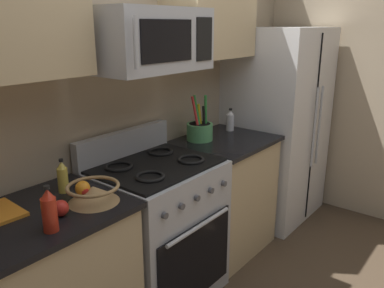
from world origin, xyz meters
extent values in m
cube|color=tan|center=(0.00, 1.04, 1.30)|extent=(8.00, 0.10, 2.60)
cube|color=black|center=(-0.85, 0.66, 0.90)|extent=(0.92, 0.62, 0.03)
cube|color=#B2B5BA|center=(0.00, 0.66, 0.46)|extent=(0.76, 0.62, 0.91)
cube|color=black|center=(0.00, 0.35, 0.36)|extent=(0.67, 0.01, 0.51)
cylinder|color=#B2B5BA|center=(0.00, 0.32, 0.62)|extent=(0.57, 0.02, 0.02)
cube|color=black|center=(0.00, 0.66, 0.92)|extent=(0.73, 0.56, 0.02)
cube|color=#B2B5BA|center=(0.00, 0.94, 1.00)|extent=(0.76, 0.06, 0.18)
torus|color=black|center=(-0.18, 0.53, 0.93)|extent=(0.17, 0.17, 0.02)
torus|color=black|center=(0.18, 0.53, 0.93)|extent=(0.17, 0.17, 0.02)
torus|color=black|center=(-0.18, 0.79, 0.93)|extent=(0.17, 0.17, 0.02)
torus|color=black|center=(0.18, 0.79, 0.93)|extent=(0.17, 0.17, 0.02)
cylinder|color=#4C4C51|center=(-0.27, 0.34, 0.79)|extent=(0.04, 0.02, 0.04)
cylinder|color=#4C4C51|center=(-0.14, 0.34, 0.79)|extent=(0.04, 0.02, 0.04)
cylinder|color=#4C4C51|center=(0.00, 0.34, 0.79)|extent=(0.04, 0.02, 0.04)
cylinder|color=#4C4C51|center=(0.14, 0.34, 0.79)|extent=(0.04, 0.02, 0.04)
cylinder|color=#4C4C51|center=(0.27, 0.34, 0.79)|extent=(0.04, 0.02, 0.04)
cube|color=tan|center=(0.76, 0.66, 0.44)|extent=(0.70, 0.58, 0.88)
cube|color=black|center=(0.76, 0.66, 0.90)|extent=(0.74, 0.62, 0.03)
cube|color=silver|center=(1.58, 0.65, 0.86)|extent=(0.86, 0.69, 1.72)
cube|color=black|center=(1.58, 0.30, 0.86)|extent=(0.01, 0.01, 1.63)
cylinder|color=#B2B5BA|center=(1.53, 0.27, 0.90)|extent=(0.02, 0.02, 0.69)
cylinder|color=#B2B5BA|center=(1.63, 0.27, 0.90)|extent=(0.02, 0.02, 0.69)
cube|color=tan|center=(2.11, 0.00, 1.30)|extent=(0.10, 8.00, 2.60)
cube|color=#B2B5BA|center=(0.00, 0.69, 1.66)|extent=(0.70, 0.40, 0.35)
cube|color=black|center=(-0.06, 0.49, 1.66)|extent=(0.39, 0.01, 0.22)
cube|color=black|center=(0.25, 0.49, 1.66)|extent=(0.14, 0.01, 0.24)
cylinder|color=#B2B5BA|center=(-0.32, 0.46, 1.66)|extent=(0.02, 0.02, 0.24)
cube|color=tan|center=(0.76, 0.82, 1.84)|extent=(0.73, 0.34, 0.67)
cylinder|color=#59AD66|center=(0.63, 0.81, 0.97)|extent=(0.20, 0.20, 0.13)
cylinder|color=black|center=(0.63, 0.81, 0.98)|extent=(0.16, 0.16, 0.11)
cylinder|color=green|center=(0.60, 0.80, 1.09)|extent=(0.03, 0.08, 0.32)
cylinder|color=green|center=(0.65, 0.77, 1.10)|extent=(0.07, 0.05, 0.32)
cylinder|color=yellow|center=(0.62, 0.80, 1.06)|extent=(0.05, 0.03, 0.25)
cylinder|color=black|center=(0.63, 0.77, 1.05)|extent=(0.04, 0.03, 0.24)
cylinder|color=red|center=(0.58, 0.80, 1.09)|extent=(0.02, 0.09, 0.31)
cone|color=#9E7A4C|center=(-0.55, 0.56, 0.95)|extent=(0.25, 0.25, 0.08)
torus|color=#9E7A4C|center=(-0.55, 0.56, 0.99)|extent=(0.26, 0.26, 0.02)
sphere|color=red|center=(-0.58, 0.59, 0.98)|extent=(0.07, 0.07, 0.07)
sphere|color=orange|center=(-0.58, 0.59, 0.98)|extent=(0.07, 0.07, 0.07)
sphere|color=red|center=(-0.74, 0.55, 0.95)|extent=(0.07, 0.07, 0.07)
cylinder|color=red|center=(-0.84, 0.47, 0.98)|extent=(0.06, 0.06, 0.15)
cone|color=red|center=(-0.84, 0.47, 1.08)|extent=(0.06, 0.06, 0.04)
cylinder|color=black|center=(-0.84, 0.47, 1.11)|extent=(0.03, 0.03, 0.01)
cylinder|color=gold|center=(-0.57, 0.77, 0.98)|extent=(0.05, 0.05, 0.13)
cone|color=gold|center=(-0.57, 0.77, 1.06)|extent=(0.05, 0.05, 0.04)
cylinder|color=black|center=(-0.57, 0.77, 1.08)|extent=(0.02, 0.02, 0.01)
cylinder|color=silver|center=(1.00, 0.78, 0.98)|extent=(0.06, 0.06, 0.13)
cone|color=silver|center=(1.00, 0.78, 1.06)|extent=(0.06, 0.06, 0.04)
cylinder|color=black|center=(1.00, 0.78, 1.09)|extent=(0.03, 0.03, 0.01)
camera|label=1|loc=(-1.62, -0.91, 1.74)|focal=36.70mm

